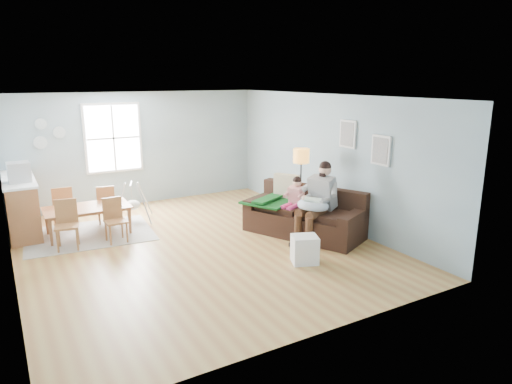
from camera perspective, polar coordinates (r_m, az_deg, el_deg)
room at (r=8.01m, az=-7.86°, el=9.72°), size 8.40×9.40×3.90m
window at (r=11.20m, az=-17.42°, el=6.46°), size 1.32×0.08×1.62m
pictures at (r=8.80m, az=13.30°, el=6.12°), size 0.05×1.34×0.74m
wall_plates at (r=10.97m, az=-24.68°, el=6.62°), size 0.67×0.02×0.66m
sofa at (r=9.05m, az=6.20°, el=-3.26°), size 1.84×2.48×0.92m
green_throw at (r=9.29m, az=1.89°, el=-1.08°), size 1.33×1.26×0.04m
beige_pillow at (r=9.41m, az=3.82°, el=0.64°), size 0.39×0.53×0.53m
father at (r=8.66m, az=7.69°, el=-0.88°), size 1.12×0.76×1.49m
nursing_pillow at (r=8.53m, az=7.14°, el=-1.67°), size 0.77×0.76×0.24m
infant at (r=8.52m, az=6.93°, el=-1.06°), size 0.28×0.39×0.15m
toddler at (r=8.96m, az=4.80°, el=-0.43°), size 0.60×0.46×0.89m
floor_lamp at (r=9.34m, az=5.67°, el=3.70°), size 0.33×0.33×1.62m
storage_cube at (r=7.71m, az=6.04°, el=-7.15°), size 0.53×0.50×0.46m
rug at (r=9.63m, az=-20.05°, el=-5.00°), size 2.49×1.97×0.01m
dining_table at (r=9.55m, az=-20.19°, el=-3.43°), size 1.61×0.91×0.56m
chair_sw at (r=8.91m, az=-22.58°, el=-3.39°), size 0.48×0.48×0.89m
chair_se at (r=8.97m, az=-17.29°, el=-3.05°), size 0.39×0.39×0.84m
chair_nw at (r=10.02m, az=-23.01°, el=-1.54°), size 0.42×0.42×0.90m
chair_ne at (r=10.10m, az=-18.26°, el=-1.25°), size 0.43×0.43×0.84m
counter at (r=10.19m, az=-27.27°, el=-1.44°), size 0.60×1.98×1.11m
monitor at (r=9.67m, az=-27.54°, el=2.23°), size 0.40×0.38×0.37m
baby_swing at (r=10.17m, az=-15.19°, el=-1.47°), size 1.02×1.03×0.83m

